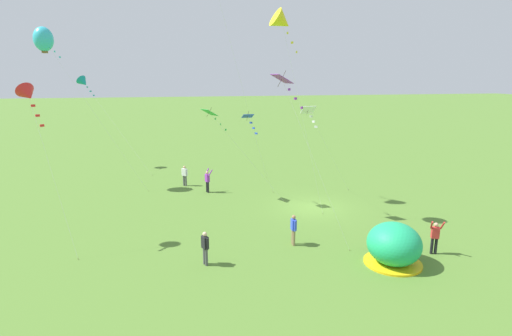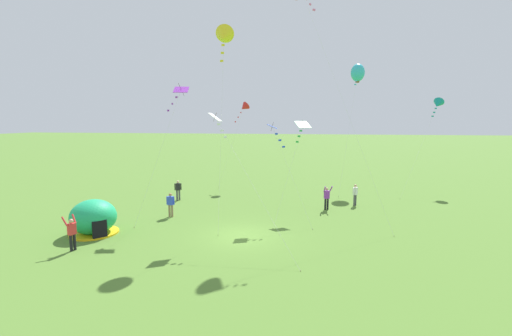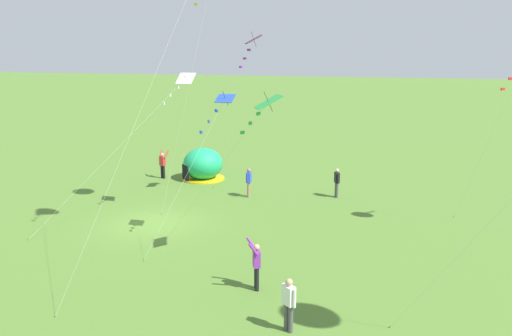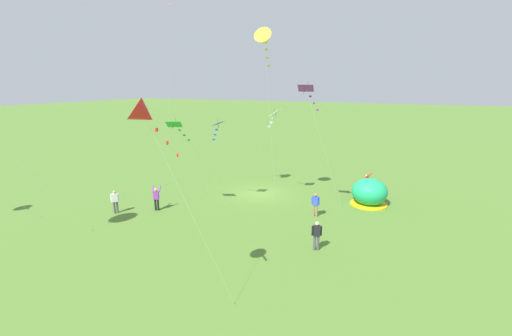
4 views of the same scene
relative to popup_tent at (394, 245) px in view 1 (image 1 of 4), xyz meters
name	(u,v)px [view 1 (image 1 of 4)]	position (x,y,z in m)	size (l,w,h in m)	color
ground_plane	(312,208)	(8.94, 1.06, -1.00)	(300.00, 300.00, 0.00)	#517A2D
popup_tent	(394,245)	(0.00, 0.00, 0.00)	(2.81, 2.81, 2.10)	#1EAD6B
person_strolling	(205,246)	(1.72, 9.10, -0.03)	(0.55, 0.37, 1.72)	#4C4C51
person_far_back	(294,228)	(3.13, 4.19, -0.03)	(0.59, 0.25, 1.72)	#8C7251
person_with_toddler	(185,175)	(16.49, 9.68, -0.03)	(0.42, 0.50, 1.72)	#4C4C51
person_flying_kite	(207,180)	(14.17, 7.96, 0.00)	(0.72, 0.63, 1.89)	black
person_arms_raised	(435,236)	(0.58, -2.66, 0.00)	(0.60, 0.71, 1.89)	black
kite_cyan	(43,39)	(17.54, 19.71, 10.74)	(2.84, 7.81, 12.66)	silver
kite_teal	(84,82)	(25.23, 18.71, 7.42)	(5.35, 6.95, 9.07)	silver
kite_blue	(250,120)	(10.40, 5.25, 5.09)	(3.28, 2.97, 6.72)	silver
kite_green	(212,115)	(12.20, 7.67, 5.32)	(2.30, 5.87, 6.88)	silver
kite_white	(310,114)	(7.28, 1.99, 5.74)	(5.85, 5.93, 7.30)	silver
kite_yellow	(282,22)	(7.26, 3.89, 11.14)	(1.33, 3.91, 12.92)	silver
kite_red	(28,94)	(5.86, 17.49, 7.17)	(3.03, 2.83, 8.75)	silver
kite_purple	(285,84)	(3.87, 4.61, 7.67)	(2.75, 3.85, 9.35)	silver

